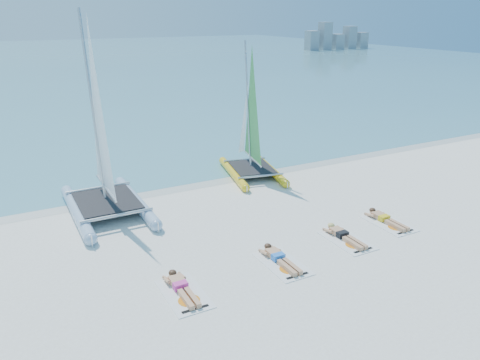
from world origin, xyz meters
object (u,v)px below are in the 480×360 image
(catamaran_blue, at_px, (101,154))
(towel_a, at_px, (184,294))
(sunbather_b, at_px, (279,258))
(sunbather_c, at_px, (343,235))
(sunbather_d, at_px, (385,219))
(towel_b, at_px, (282,264))
(towel_c, at_px, (347,240))
(towel_d, at_px, (389,223))
(catamaran_yellow, at_px, (249,132))
(sunbather_a, at_px, (181,287))

(catamaran_blue, bearing_deg, towel_a, -85.48)
(sunbather_b, relative_size, sunbather_c, 1.00)
(sunbather_d, bearing_deg, towel_b, -170.66)
(towel_c, xyz_separation_m, sunbather_d, (2.09, 0.50, 0.11))
(sunbather_b, bearing_deg, catamaran_blue, 120.50)
(towel_a, xyz_separation_m, towel_d, (7.76, 0.68, 0.00))
(towel_d, bearing_deg, sunbather_b, -175.27)
(catamaran_yellow, height_order, sunbather_d, catamaran_yellow)
(towel_a, distance_m, towel_d, 7.79)
(towel_b, relative_size, sunbather_d, 1.07)
(towel_a, bearing_deg, towel_d, 4.97)
(catamaran_yellow, relative_size, towel_c, 3.18)
(towel_b, height_order, towel_c, same)
(towel_d, distance_m, sunbather_d, 0.22)
(sunbather_b, distance_m, towel_c, 2.61)
(towel_c, distance_m, towel_d, 2.12)
(towel_b, bearing_deg, towel_c, 5.91)
(sunbather_b, bearing_deg, towel_d, 4.73)
(towel_c, bearing_deg, catamaran_yellow, 85.81)
(towel_a, height_order, sunbather_d, sunbather_d)
(catamaran_blue, relative_size, towel_c, 3.90)
(catamaran_yellow, bearing_deg, towel_a, -116.78)
(towel_c, bearing_deg, sunbather_d, 13.51)
(sunbather_a, distance_m, sunbather_d, 7.79)
(catamaran_blue, height_order, sunbather_d, catamaran_blue)
(catamaran_yellow, bearing_deg, towel_c, -82.20)
(sunbather_c, bearing_deg, sunbather_a, -176.33)
(catamaran_yellow, height_order, towel_c, catamaran_yellow)
(towel_d, height_order, sunbather_d, sunbather_d)
(sunbather_a, height_order, towel_c, sunbather_a)
(sunbather_d, bearing_deg, towel_d, -90.00)
(towel_c, relative_size, towel_d, 1.00)
(towel_c, bearing_deg, sunbather_c, 90.00)
(towel_d, bearing_deg, sunbather_a, -176.44)
(sunbather_a, relative_size, sunbather_b, 1.00)
(towel_a, relative_size, sunbather_c, 1.07)
(towel_a, height_order, towel_b, same)
(sunbather_a, height_order, sunbather_b, same)
(towel_b, xyz_separation_m, towel_d, (4.70, 0.58, 0.00))
(towel_a, xyz_separation_m, towel_b, (3.07, 0.09, 0.00))
(towel_b, relative_size, sunbather_b, 1.07)
(towel_d, bearing_deg, sunbather_c, -176.75)
(catamaran_blue, height_order, towel_b, catamaran_blue)
(catamaran_blue, bearing_deg, towel_c, -44.01)
(towel_a, height_order, towel_d, same)
(sunbather_a, bearing_deg, towel_a, -90.00)
(catamaran_blue, bearing_deg, towel_b, -60.21)
(catamaran_blue, xyz_separation_m, sunbather_d, (8.26, -5.46, -2.04))
(sunbather_b, distance_m, towel_d, 4.71)
(towel_a, xyz_separation_m, sunbather_b, (3.07, 0.29, 0.11))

